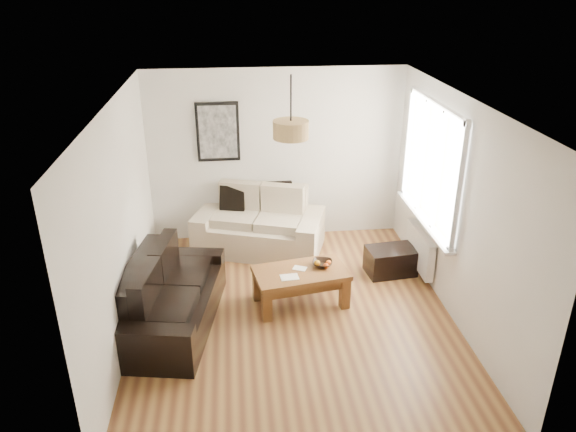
{
  "coord_description": "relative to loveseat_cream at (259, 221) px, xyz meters",
  "views": [
    {
      "loc": [
        -0.65,
        -5.53,
        3.83
      ],
      "look_at": [
        0.0,
        0.6,
        1.05
      ],
      "focal_mm": 34.03,
      "sensor_mm": 36.0,
      "label": 1
    }
  ],
  "objects": [
    {
      "name": "orange_c",
      "position": [
        0.65,
        -1.44,
        0.05
      ],
      "size": [
        0.09,
        0.09,
        0.08
      ],
      "primitive_type": "sphere",
      "rotation": [
        0.0,
        0.0,
        0.29
      ],
      "color": "orange",
      "rests_on": "fruit_bowl"
    },
    {
      "name": "cushion_right",
      "position": [
        0.31,
        0.22,
        0.31
      ],
      "size": [
        0.41,
        0.14,
        0.41
      ],
      "primitive_type": "cube",
      "rotation": [
        0.0,
        0.0,
        0.03
      ],
      "color": "black",
      "rests_on": "loveseat_cream"
    },
    {
      "name": "fruit_bowl",
      "position": [
        0.71,
        -1.43,
        0.04
      ],
      "size": [
        0.3,
        0.3,
        0.06
      ],
      "primitive_type": "imported",
      "rotation": [
        0.0,
        0.0,
        -0.22
      ],
      "color": "black",
      "rests_on": "coffee_table"
    },
    {
      "name": "ottoman",
      "position": [
        1.76,
        -0.92,
        -0.27
      ],
      "size": [
        0.7,
        0.49,
        0.37
      ],
      "primitive_type": "cube",
      "rotation": [
        0.0,
        0.0,
        0.12
      ],
      "color": "black",
      "rests_on": "floor"
    },
    {
      "name": "poster",
      "position": [
        -0.54,
        0.44,
        1.25
      ],
      "size": [
        0.62,
        0.04,
        0.87
      ],
      "primitive_type": null,
      "color": "black",
      "rests_on": "wall_back"
    },
    {
      "name": "cushion_left",
      "position": [
        -0.37,
        0.22,
        0.29
      ],
      "size": [
        0.39,
        0.2,
        0.37
      ],
      "primitive_type": "cube",
      "rotation": [
        0.0,
        0.0,
        -0.24
      ],
      "color": "black",
      "rests_on": "loveseat_cream"
    },
    {
      "name": "wall_right",
      "position": [
        2.21,
        -1.78,
        0.85
      ],
      "size": [
        0.04,
        4.5,
        2.6
      ],
      "primitive_type": null,
      "color": "silver",
      "rests_on": "floor"
    },
    {
      "name": "floor",
      "position": [
        0.31,
        -1.78,
        -0.45
      ],
      "size": [
        4.5,
        4.5,
        0.0
      ],
      "primitive_type": "plane",
      "color": "brown",
      "rests_on": "ground"
    },
    {
      "name": "wall_front",
      "position": [
        0.31,
        -4.03,
        0.85
      ],
      "size": [
        3.8,
        0.04,
        2.6
      ],
      "primitive_type": null,
      "color": "silver",
      "rests_on": "floor"
    },
    {
      "name": "papers",
      "position": [
        0.27,
        -1.68,
        0.01
      ],
      "size": [
        0.23,
        0.17,
        0.01
      ],
      "primitive_type": "cube",
      "rotation": [
        0.0,
        0.0,
        0.09
      ],
      "color": "white",
      "rests_on": "coffee_table"
    },
    {
      "name": "sofa_leather",
      "position": [
        -1.12,
        -1.82,
        -0.04
      ],
      "size": [
        1.23,
        2.02,
        0.82
      ],
      "primitive_type": null,
      "rotation": [
        0.0,
        0.0,
        1.4
      ],
      "color": "black",
      "rests_on": "floor"
    },
    {
      "name": "window_bay",
      "position": [
        2.17,
        -0.98,
        1.15
      ],
      "size": [
        0.14,
        1.9,
        1.6
      ],
      "primitive_type": null,
      "color": "white",
      "rests_on": "wall_right"
    },
    {
      "name": "coffee_table",
      "position": [
        0.43,
        -1.54,
        -0.22
      ],
      "size": [
        1.23,
        0.81,
        0.47
      ],
      "primitive_type": null,
      "rotation": [
        0.0,
        0.0,
        0.17
      ],
      "color": "brown",
      "rests_on": "floor"
    },
    {
      "name": "radiator",
      "position": [
        2.13,
        -0.98,
        -0.07
      ],
      "size": [
        0.1,
        0.9,
        0.52
      ],
      "primitive_type": "cube",
      "color": "white",
      "rests_on": "wall_right"
    },
    {
      "name": "orange_b",
      "position": [
        0.79,
        -1.45,
        0.05
      ],
      "size": [
        0.08,
        0.08,
        0.07
      ],
      "primitive_type": "sphere",
      "rotation": [
        0.0,
        0.0,
        -0.12
      ],
      "color": "orange",
      "rests_on": "fruit_bowl"
    },
    {
      "name": "wall_left",
      "position": [
        -1.59,
        -1.78,
        0.85
      ],
      "size": [
        0.04,
        4.5,
        2.6
      ],
      "primitive_type": null,
      "color": "silver",
      "rests_on": "floor"
    },
    {
      "name": "pendant_shade",
      "position": [
        0.31,
        -1.48,
        1.78
      ],
      "size": [
        0.4,
        0.4,
        0.2
      ],
      "primitive_type": "cylinder",
      "color": "tan",
      "rests_on": "ceiling"
    },
    {
      "name": "loveseat_cream",
      "position": [
        0.0,
        0.0,
        0.0
      ],
      "size": [
        2.05,
        1.52,
        0.91
      ],
      "primitive_type": null,
      "rotation": [
        0.0,
        0.0,
        -0.32
      ],
      "color": "beige",
      "rests_on": "floor"
    },
    {
      "name": "ceiling",
      "position": [
        0.31,
        -1.78,
        2.15
      ],
      "size": [
        3.8,
        4.5,
        0.0
      ],
      "primitive_type": null,
      "color": "white",
      "rests_on": "floor"
    },
    {
      "name": "wall_back",
      "position": [
        0.31,
        0.47,
        0.85
      ],
      "size": [
        3.8,
        0.04,
        2.6
      ],
      "primitive_type": null,
      "color": "silver",
      "rests_on": "floor"
    },
    {
      "name": "orange_a",
      "position": [
        0.74,
        -1.52,
        0.05
      ],
      "size": [
        0.07,
        0.07,
        0.07
      ],
      "primitive_type": "sphere",
      "rotation": [
        0.0,
        0.0,
        -0.01
      ],
      "color": "#D85012",
      "rests_on": "fruit_bowl"
    }
  ]
}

